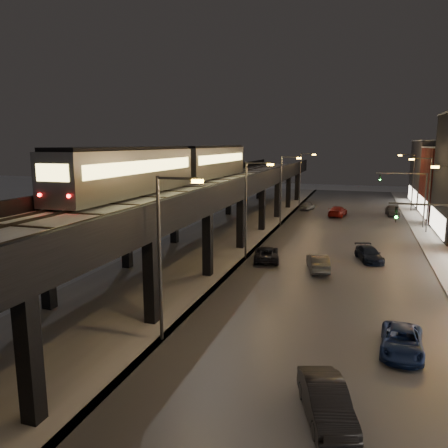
% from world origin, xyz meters
% --- Properties ---
extents(road_surface, '(17.00, 120.00, 0.06)m').
position_xyz_m(road_surface, '(7.50, 35.00, 0.03)').
color(road_surface, '#46474D').
rests_on(road_surface, ground).
extents(under_viaduct_pavement, '(11.00, 120.00, 0.06)m').
position_xyz_m(under_viaduct_pavement, '(-6.00, 35.00, 0.03)').
color(under_viaduct_pavement, '#9FA1A8').
rests_on(under_viaduct_pavement, ground).
extents(elevated_viaduct, '(9.00, 100.00, 6.30)m').
position_xyz_m(elevated_viaduct, '(-6.00, 31.84, 5.62)').
color(elevated_viaduct, black).
rests_on(elevated_viaduct, ground).
extents(viaduct_trackbed, '(8.40, 100.00, 0.32)m').
position_xyz_m(viaduct_trackbed, '(-6.01, 31.97, 6.39)').
color(viaduct_trackbed, '#B2B7C1').
rests_on(viaduct_trackbed, elevated_viaduct).
extents(viaduct_parapet_streetside, '(0.30, 100.00, 1.10)m').
position_xyz_m(viaduct_parapet_streetside, '(-1.65, 32.00, 6.85)').
color(viaduct_parapet_streetside, black).
rests_on(viaduct_parapet_streetside, elevated_viaduct).
extents(viaduct_parapet_far, '(0.30, 100.00, 1.10)m').
position_xyz_m(viaduct_parapet_far, '(-10.35, 32.00, 6.85)').
color(viaduct_parapet_far, black).
rests_on(viaduct_parapet_far, elevated_viaduct).
extents(streetlight_left_1, '(2.57, 0.28, 9.00)m').
position_xyz_m(streetlight_left_1, '(-0.43, 13.00, 5.24)').
color(streetlight_left_1, '#38383A').
rests_on(streetlight_left_1, ground).
extents(streetlight_left_2, '(2.57, 0.28, 9.00)m').
position_xyz_m(streetlight_left_2, '(-0.43, 31.00, 5.24)').
color(streetlight_left_2, '#38383A').
rests_on(streetlight_left_2, ground).
extents(streetlight_left_3, '(2.57, 0.28, 9.00)m').
position_xyz_m(streetlight_left_3, '(-0.43, 49.00, 5.24)').
color(streetlight_left_3, '#38383A').
rests_on(streetlight_left_3, ground).
extents(streetlight_right_3, '(2.56, 0.28, 9.00)m').
position_xyz_m(streetlight_right_3, '(16.73, 49.00, 5.24)').
color(streetlight_right_3, '#38383A').
rests_on(streetlight_right_3, ground).
extents(streetlight_left_4, '(2.57, 0.28, 9.00)m').
position_xyz_m(streetlight_left_4, '(-0.43, 67.00, 5.24)').
color(streetlight_left_4, '#38383A').
rests_on(streetlight_left_4, ground).
extents(streetlight_right_4, '(2.56, 0.28, 9.00)m').
position_xyz_m(streetlight_right_4, '(16.73, 67.00, 5.24)').
color(streetlight_right_4, '#38383A').
rests_on(streetlight_right_4, ground).
extents(traffic_light_rig_b, '(6.10, 0.34, 7.00)m').
position_xyz_m(traffic_light_rig_b, '(15.84, 52.00, 4.50)').
color(traffic_light_rig_b, '#38383A').
rests_on(traffic_light_rig_b, ground).
extents(subway_train, '(3.15, 38.66, 3.76)m').
position_xyz_m(subway_train, '(-8.50, 33.94, 8.49)').
color(subway_train, gray).
rests_on(subway_train, viaduct_trackbed).
extents(car_near_white, '(2.45, 4.56, 1.43)m').
position_xyz_m(car_near_white, '(6.15, 28.94, 0.71)').
color(car_near_white, '#3F4145').
rests_on(car_near_white, ground).
extents(car_mid_silver, '(3.09, 5.04, 1.30)m').
position_xyz_m(car_mid_silver, '(1.32, 30.78, 0.65)').
color(car_mid_silver, black).
rests_on(car_mid_silver, ground).
extents(car_mid_dark, '(2.77, 5.38, 1.49)m').
position_xyz_m(car_mid_dark, '(6.16, 58.19, 0.75)').
color(car_mid_dark, maroon).
rests_on(car_mid_dark, ground).
extents(car_far_white, '(2.41, 4.04, 1.29)m').
position_xyz_m(car_far_white, '(1.09, 63.42, 0.64)').
color(car_far_white, gray).
rests_on(car_far_white, ground).
extents(car_onc_silver, '(2.84, 4.69, 1.46)m').
position_xyz_m(car_onc_silver, '(8.46, 8.54, 0.73)').
color(car_onc_silver, black).
rests_on(car_onc_silver, ground).
extents(car_onc_dark, '(2.34, 4.55, 1.23)m').
position_xyz_m(car_onc_dark, '(11.71, 15.26, 0.61)').
color(car_onc_dark, '#101E4D').
rests_on(car_onc_dark, ground).
extents(car_onc_white, '(2.94, 4.70, 1.27)m').
position_xyz_m(car_onc_white, '(10.30, 33.46, 0.63)').
color(car_onc_white, black).
rests_on(car_onc_white, ground).
extents(car_onc_red, '(2.13, 4.62, 1.53)m').
position_xyz_m(car_onc_red, '(13.94, 61.49, 0.77)').
color(car_onc_red, '#424345').
rests_on(car_onc_red, ground).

